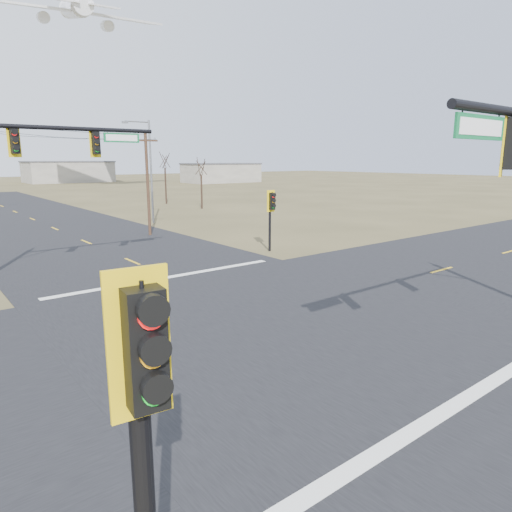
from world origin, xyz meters
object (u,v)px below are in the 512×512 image
at_px(utility_pole_near, 148,182).
at_px(bare_tree_c, 201,166).
at_px(pedestal_signal_ne, 271,206).
at_px(streetlight_a, 149,166).
at_px(pedestal_signal_sw, 145,420).
at_px(bare_tree_d, 165,160).
at_px(mast_arm_far, 13,164).

xyz_separation_m(utility_pole_near, bare_tree_c, (13.27, 14.08, 0.89)).
distance_m(pedestal_signal_ne, streetlight_a, 16.83).
distance_m(pedestal_signal_ne, bare_tree_c, 26.71).
bearing_deg(pedestal_signal_sw, utility_pole_near, 71.60).
bearing_deg(pedestal_signal_ne, streetlight_a, 98.42).
relative_size(streetlight_a, bare_tree_d, 1.29).
bearing_deg(bare_tree_d, utility_pole_near, -119.92).
relative_size(mast_arm_far, utility_pole_near, 1.24).
height_order(mast_arm_far, pedestal_signal_ne, mast_arm_far).
xyz_separation_m(mast_arm_far, streetlight_a, (13.88, 16.16, -0.43)).
relative_size(utility_pole_near, bare_tree_d, 1.09).
height_order(utility_pole_near, bare_tree_d, utility_pole_near).
relative_size(mast_arm_far, bare_tree_d, 1.35).
distance_m(utility_pole_near, bare_tree_c, 19.37).
distance_m(pedestal_signal_sw, utility_pole_near, 31.96).
bearing_deg(utility_pole_near, streetlight_a, 63.76).
xyz_separation_m(mast_arm_far, pedestal_signal_ne, (14.19, -0.52, -2.66)).
distance_m(mast_arm_far, utility_pole_near, 14.92).
relative_size(mast_arm_far, streetlight_a, 1.05).
height_order(pedestal_signal_ne, utility_pole_near, utility_pole_near).
bearing_deg(mast_arm_far, pedestal_signal_sw, -110.74).
bearing_deg(pedestal_signal_sw, bare_tree_c, 64.73).
xyz_separation_m(pedestal_signal_ne, bare_tree_c, (9.98, 24.69, 2.08)).
xyz_separation_m(pedestal_signal_sw, bare_tree_c, (26.80, 43.03, 1.46)).
distance_m(mast_arm_far, bare_tree_d, 40.05).
relative_size(mast_arm_far, pedestal_signal_ne, 2.45).
distance_m(pedestal_signal_sw, bare_tree_d, 57.57).
height_order(pedestal_signal_sw, bare_tree_d, bare_tree_d).
height_order(pedestal_signal_sw, bare_tree_c, bare_tree_c).
bearing_deg(mast_arm_far, pedestal_signal_ne, -14.89).
relative_size(mast_arm_far, bare_tree_c, 1.51).
xyz_separation_m(bare_tree_c, bare_tree_d, (-0.49, 8.13, 0.70)).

